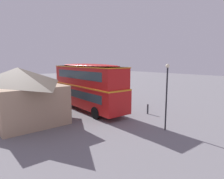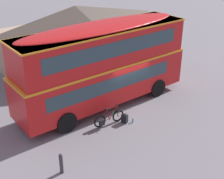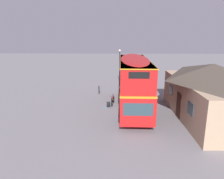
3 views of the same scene
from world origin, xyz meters
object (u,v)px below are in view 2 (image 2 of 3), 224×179
at_px(backpack_on_ground, 125,118).
at_px(touring_bicycle, 108,118).
at_px(water_bottle_blue_sports, 133,121).
at_px(kerb_bollard, 61,163).
at_px(double_decker_bus, 103,62).

bearing_deg(backpack_on_ground, touring_bicycle, 154.77).
xyz_separation_m(water_bottle_blue_sports, kerb_bollard, (-4.91, -1.04, 0.40)).
height_order(water_bottle_blue_sports, kerb_bollard, kerb_bollard).
distance_m(backpack_on_ground, kerb_bollard, 4.75).
bearing_deg(touring_bicycle, kerb_bollard, -155.92).
relative_size(double_decker_bus, water_bottle_blue_sports, 48.16).
relative_size(double_decker_bus, backpack_on_ground, 19.41).
bearing_deg(kerb_bollard, water_bottle_blue_sports, 11.96).
bearing_deg(touring_bicycle, backpack_on_ground, -25.23).
distance_m(double_decker_bus, kerb_bollard, 6.49).
bearing_deg(backpack_on_ground, water_bottle_blue_sports, -37.16).
distance_m(touring_bicycle, kerb_bollard, 4.12).
distance_m(touring_bicycle, water_bottle_blue_sports, 1.34).
distance_m(water_bottle_blue_sports, kerb_bollard, 5.04).
height_order(double_decker_bus, backpack_on_ground, double_decker_bus).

